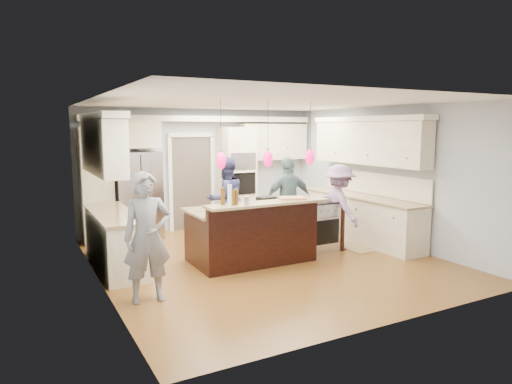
% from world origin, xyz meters
% --- Properties ---
extents(ground_plane, '(6.00, 6.00, 0.00)m').
position_xyz_m(ground_plane, '(0.00, 0.00, 0.00)').
color(ground_plane, olive).
rests_on(ground_plane, ground).
extents(room_shell, '(5.54, 6.04, 2.72)m').
position_xyz_m(room_shell, '(0.00, 0.00, 1.82)').
color(room_shell, '#B2BCC6').
rests_on(room_shell, ground).
extents(refrigerator, '(0.90, 0.70, 1.80)m').
position_xyz_m(refrigerator, '(-1.55, 2.64, 0.90)').
color(refrigerator, '#B7B7BC').
rests_on(refrigerator, ground).
extents(oven_column, '(0.72, 0.69, 2.30)m').
position_xyz_m(oven_column, '(0.75, 2.67, 1.15)').
color(oven_column, '#FCF2CC').
rests_on(oven_column, ground).
extents(back_upper_cabinets, '(5.30, 0.61, 2.54)m').
position_xyz_m(back_upper_cabinets, '(-0.75, 2.76, 1.67)').
color(back_upper_cabinets, '#FCF2CC').
rests_on(back_upper_cabinets, ground).
extents(right_counter_run, '(0.64, 3.10, 2.51)m').
position_xyz_m(right_counter_run, '(2.44, 0.30, 1.06)').
color(right_counter_run, '#FCF2CC').
rests_on(right_counter_run, ground).
extents(left_cabinets, '(0.64, 2.30, 2.51)m').
position_xyz_m(left_cabinets, '(-2.44, 0.80, 1.06)').
color(left_cabinets, '#FCF2CC').
rests_on(left_cabinets, ground).
extents(kitchen_island, '(2.10, 1.46, 1.12)m').
position_xyz_m(kitchen_island, '(-0.25, 0.07, 0.49)').
color(kitchen_island, black).
rests_on(kitchen_island, ground).
extents(island_range, '(0.82, 0.71, 0.92)m').
position_xyz_m(island_range, '(1.16, 0.15, 0.46)').
color(island_range, '#B7B7BC').
rests_on(island_range, ground).
extents(pendant_lights, '(1.75, 0.15, 1.03)m').
position_xyz_m(pendant_lights, '(-0.25, -0.51, 1.80)').
color(pendant_lights, black).
rests_on(pendant_lights, ground).
extents(person_bar_end, '(0.66, 0.45, 1.72)m').
position_xyz_m(person_bar_end, '(-2.30, -0.93, 0.86)').
color(person_bar_end, slate).
rests_on(person_bar_end, ground).
extents(person_far_left, '(0.88, 0.72, 1.70)m').
position_xyz_m(person_far_left, '(-0.02, 1.60, 0.85)').
color(person_far_left, navy).
rests_on(person_far_left, ground).
extents(person_far_right, '(1.05, 0.51, 1.72)m').
position_xyz_m(person_far_right, '(1.00, 0.85, 0.86)').
color(person_far_right, slate).
rests_on(person_far_right, ground).
extents(person_range_side, '(0.69, 1.09, 1.61)m').
position_xyz_m(person_range_side, '(1.60, 0.00, 0.80)').
color(person_range_side, gray).
rests_on(person_range_side, ground).
extents(floor_rug, '(0.80, 1.11, 0.01)m').
position_xyz_m(floor_rug, '(2.01, 0.01, 0.01)').
color(floor_rug, '#968151').
rests_on(floor_rug, ground).
extents(water_bottle, '(0.09, 0.09, 0.31)m').
position_xyz_m(water_bottle, '(-0.93, -0.55, 1.28)').
color(water_bottle, silver).
rests_on(water_bottle, kitchen_island).
extents(beer_bottle_a, '(0.09, 0.09, 0.26)m').
position_xyz_m(beer_bottle_a, '(-1.01, -0.46, 1.25)').
color(beer_bottle_a, '#4D300D').
rests_on(beer_bottle_a, kitchen_island).
extents(beer_bottle_b, '(0.08, 0.08, 0.23)m').
position_xyz_m(beer_bottle_b, '(-0.88, -0.56, 1.24)').
color(beer_bottle_b, '#4D300D').
rests_on(beer_bottle_b, kitchen_island).
extents(beer_bottle_c, '(0.08, 0.08, 0.24)m').
position_xyz_m(beer_bottle_c, '(-0.82, -0.56, 1.24)').
color(beer_bottle_c, '#4D300D').
rests_on(beer_bottle_c, kitchen_island).
extents(drink_can, '(0.09, 0.09, 0.13)m').
position_xyz_m(drink_can, '(-0.69, -0.64, 1.19)').
color(drink_can, '#B7B7BC').
rests_on(drink_can, kitchen_island).
extents(cutting_board, '(0.48, 0.41, 0.03)m').
position_xyz_m(cutting_board, '(0.24, -0.47, 1.14)').
color(cutting_board, tan).
rests_on(cutting_board, kitchen_island).
extents(pot_large, '(0.22, 0.22, 0.13)m').
position_xyz_m(pot_large, '(0.94, 0.21, 0.98)').
color(pot_large, '#B7B7BC').
rests_on(pot_large, island_range).
extents(pot_small, '(0.23, 0.23, 0.11)m').
position_xyz_m(pot_small, '(1.26, 0.07, 0.98)').
color(pot_small, '#B7B7BC').
rests_on(pot_small, island_range).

